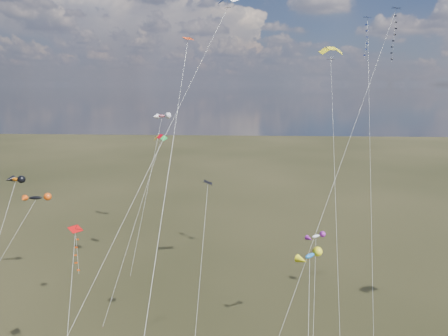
{
  "coord_description": "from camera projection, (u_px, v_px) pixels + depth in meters",
  "views": [
    {
      "loc": [
        2.59,
        -27.26,
        28.48
      ],
      "look_at": [
        0.0,
        18.0,
        19.0
      ],
      "focal_mm": 32.0,
      "sensor_mm": 36.0,
      "label": 1
    }
  ],
  "objects": [
    {
      "name": "diamond_black_high",
      "position": [
        387.0,
        53.0,
        47.02
      ],
      "size": [
        19.28,
        27.68,
        37.66
      ],
      "color": "black",
      "rests_on": "ground"
    },
    {
      "name": "diamond_navy_tall",
      "position": [
        367.0,
        57.0,
        49.9
      ],
      "size": [
        3.21,
        21.0,
        36.98
      ],
      "color": "#0F1A4E",
      "rests_on": "ground"
    },
    {
      "name": "diamond_black_mid",
      "position": [
        203.0,
        237.0,
        38.21
      ],
      "size": [
        1.36,
        11.06,
        19.11
      ],
      "color": "black",
      "rests_on": "ground"
    },
    {
      "name": "diamond_red_low",
      "position": [
        76.0,
        261.0,
        34.88
      ],
      "size": [
        3.35,
        13.32,
        16.26
      ],
      "color": "#C0090A",
      "rests_on": "ground"
    },
    {
      "name": "diamond_orange_center",
      "position": [
        165.0,
        197.0,
        27.42
      ],
      "size": [
        1.99,
        26.44,
        32.49
      ],
      "color": "#E73B0C",
      "rests_on": "ground"
    },
    {
      "name": "parafoil_yellow",
      "position": [
        332.0,
        50.0,
        46.73
      ],
      "size": [
        3.01,
        20.69,
        33.31
      ],
      "color": "yellow",
      "rests_on": "ground"
    },
    {
      "name": "parafoil_blue_white",
      "position": [
        226.0,
        0.0,
        43.61
      ],
      "size": [
        17.28,
        23.49,
        38.41
      ],
      "color": "blue",
      "rests_on": "ground"
    },
    {
      "name": "parafoil_tricolor",
      "position": [
        160.0,
        137.0,
        59.2
      ],
      "size": [
        5.38,
        17.54,
        21.53
      ],
      "color": "yellow",
      "rests_on": "ground"
    },
    {
      "name": "novelty_black_orange",
      "position": [
        36.0,
        198.0,
        57.07
      ],
      "size": [
        7.18,
        9.74,
        13.21
      ],
      "color": "black",
      "rests_on": "ground"
    },
    {
      "name": "novelty_orange_black",
      "position": [
        15.0,
        180.0,
        45.36
      ],
      "size": [
        2.49,
        16.57,
        18.44
      ],
      "color": "#C45606",
      "rests_on": "ground"
    },
    {
      "name": "novelty_white_purple",
      "position": [
        316.0,
        237.0,
        43.57
      ],
      "size": [
        2.19,
        8.35,
        12.61
      ],
      "color": "white",
      "rests_on": "ground"
    },
    {
      "name": "novelty_redwhite_stripe",
      "position": [
        162.0,
        116.0,
        73.49
      ],
      "size": [
        3.41,
        19.57,
        23.49
      ],
      "color": "red",
      "rests_on": "ground"
    },
    {
      "name": "novelty_blue_yellow",
      "position": [
        310.0,
        257.0,
        34.22
      ],
      "size": [
        2.82,
        13.64,
        14.58
      ],
      "color": "#195EAE",
      "rests_on": "ground"
    }
  ]
}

